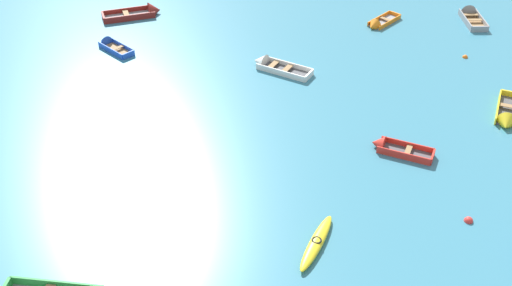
# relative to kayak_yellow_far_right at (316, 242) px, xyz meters

# --- Properties ---
(kayak_yellow_far_right) EXTENTS (1.96, 3.18, 0.31)m
(kayak_yellow_far_right) POSITION_rel_kayak_yellow_far_right_xyz_m (0.00, 0.00, 0.00)
(kayak_yellow_far_right) COLOR yellow
(kayak_yellow_far_right) RESTS_ON ground_plane
(rowboat_blue_center) EXTENTS (2.56, 2.64, 0.84)m
(rowboat_blue_center) POSITION_rel_kayak_yellow_far_right_xyz_m (-10.62, 17.17, 0.00)
(rowboat_blue_center) COLOR #99754C
(rowboat_blue_center) RESTS_ON ground_plane
(rowboat_grey_back_row_left) EXTENTS (1.23, 3.22, 1.05)m
(rowboat_grey_back_row_left) POSITION_rel_kayak_yellow_far_right_xyz_m (12.76, 20.53, 0.03)
(rowboat_grey_back_row_left) COLOR #99754C
(rowboat_grey_back_row_left) RESTS_ON ground_plane
(rowboat_red_back_row_right) EXTENTS (2.99, 2.07, 0.87)m
(rowboat_red_back_row_right) POSITION_rel_kayak_yellow_far_right_xyz_m (4.24, 6.04, 0.01)
(rowboat_red_back_row_right) COLOR #4C4C51
(rowboat_red_back_row_right) RESTS_ON ground_plane
(rowboat_maroon_far_back) EXTENTS (4.05, 2.27, 1.19)m
(rowboat_maroon_far_back) POSITION_rel_kayak_yellow_far_right_xyz_m (-9.05, 21.80, 0.04)
(rowboat_maroon_far_back) COLOR gray
(rowboat_maroon_far_back) RESTS_ON ground_plane
(rowboat_orange_outer_right) EXTENTS (2.69, 2.66, 0.86)m
(rowboat_orange_outer_right) POSITION_rel_kayak_yellow_far_right_xyz_m (6.36, 19.48, -0.02)
(rowboat_orange_outer_right) COLOR gray
(rowboat_orange_outer_right) RESTS_ON ground_plane
(rowboat_white_back_row_center) EXTENTS (3.59, 2.80, 1.02)m
(rowboat_white_back_row_center) POSITION_rel_kayak_yellow_far_right_xyz_m (-0.98, 14.24, 0.01)
(rowboat_white_back_row_center) COLOR #4C4C51
(rowboat_white_back_row_center) RESTS_ON ground_plane
(rowboat_yellow_cluster_inner) EXTENTS (2.36, 3.55, 0.97)m
(rowboat_yellow_cluster_inner) POSITION_rel_kayak_yellow_far_right_xyz_m (10.66, 8.29, 0.03)
(rowboat_yellow_cluster_inner) COLOR #4C4C51
(rowboat_yellow_cluster_inner) RESTS_ON ground_plane
(mooring_buoy_outer_edge) EXTENTS (0.32, 0.32, 0.32)m
(mooring_buoy_outer_edge) POSITION_rel_kayak_yellow_far_right_xyz_m (10.71, 15.00, -0.15)
(mooring_buoy_outer_edge) COLOR orange
(mooring_buoy_outer_edge) RESTS_ON ground_plane
(mooring_buoy_near_foreground) EXTENTS (0.38, 0.38, 0.38)m
(mooring_buoy_near_foreground) POSITION_rel_kayak_yellow_far_right_xyz_m (6.38, 1.11, -0.15)
(mooring_buoy_near_foreground) COLOR red
(mooring_buoy_near_foreground) RESTS_ON ground_plane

